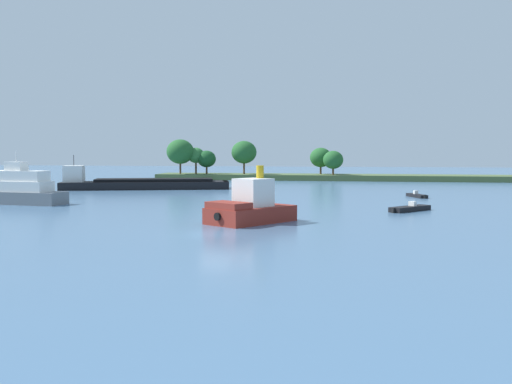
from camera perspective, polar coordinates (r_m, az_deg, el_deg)
ground_plane at (r=47.59m, az=-3.93°, el=-4.07°), size 400.00×400.00×0.00m
treeline_island at (r=134.75m, az=7.34°, el=2.39°), size 90.77×10.78×9.28m
tugboat at (r=54.82m, az=-0.57°, el=-1.54°), size 8.19×9.22×5.29m
fishing_skiff at (r=67.51m, az=14.63°, el=-1.54°), size 4.92×5.44×1.05m
small_motorboat at (r=87.73m, az=15.25°, el=-0.33°), size 2.72×5.02×0.95m
white_riverboat at (r=81.23m, az=-23.19°, el=0.27°), size 17.21×5.66×6.68m
cargo_barge at (r=104.38m, az=-10.96°, el=0.83°), size 29.12×13.70×5.92m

